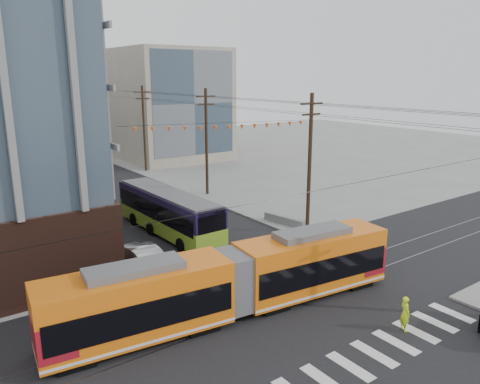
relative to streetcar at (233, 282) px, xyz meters
name	(u,v)px	position (x,y,z in m)	size (l,w,h in m)	color
ground	(337,321)	(3.89, -3.74, -1.86)	(160.00, 160.00, 0.00)	slate
bg_bldg_ne_near	(170,105)	(19.89, 44.26, 6.14)	(14.00, 14.00, 16.00)	gray
bg_bldg_ne_far	(129,104)	(21.89, 64.26, 5.14)	(16.00, 16.00, 14.00)	#8C99A5
utility_pole_far	(102,121)	(12.39, 52.26, 3.64)	(0.30, 0.30, 11.00)	black
streetcar	(233,282)	(0.00, 0.00, 0.00)	(19.26, 2.71, 3.71)	orange
city_bus	(168,212)	(3.36, 13.67, -0.10)	(2.68, 12.38, 3.51)	#1C1439
parked_car_silver	(139,256)	(-1.46, 8.57, -1.02)	(1.77, 5.07, 1.67)	#A2A3A4
parked_car_white	(101,231)	(-1.53, 15.27, -1.17)	(1.91, 4.69, 1.36)	silver
parked_car_grey	(72,216)	(-2.16, 20.65, -1.18)	(2.24, 4.86, 1.35)	slate
pedestrian	(405,313)	(5.95, -6.26, -0.96)	(0.66, 0.43, 1.80)	#CFF41C
jersey_barrier	(285,221)	(12.19, 9.75, -1.46)	(0.90, 4.00, 0.80)	gray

